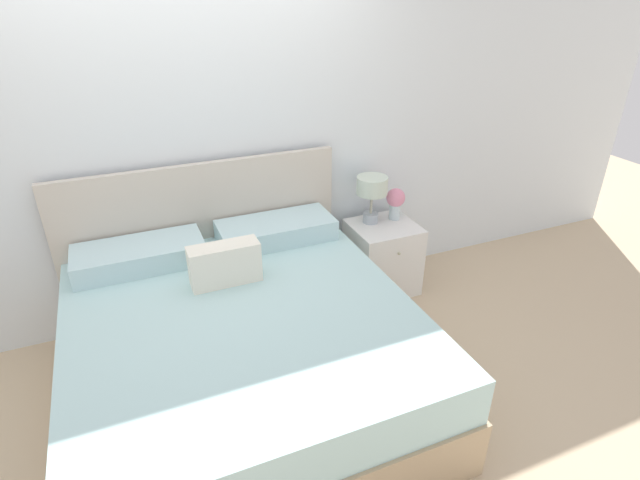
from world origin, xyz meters
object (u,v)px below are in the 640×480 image
object	(u,v)px
nightstand	(382,257)
flower_vase	(396,201)
bed	(241,345)
table_lamp	(372,190)

from	to	relation	value
nightstand	flower_vase	distance (m)	0.45
nightstand	bed	bearing A→B (deg)	-153.01
flower_vase	table_lamp	bearing A→B (deg)	175.83
bed	nightstand	world-z (taller)	bed
nightstand	flower_vase	bearing A→B (deg)	29.28
table_lamp	flower_vase	size ratio (longest dim) A/B	1.48
table_lamp	flower_vase	xyz separation A→B (m)	(0.21, -0.01, -0.12)
table_lamp	flower_vase	distance (m)	0.24
nightstand	table_lamp	xyz separation A→B (m)	(-0.07, 0.09, 0.55)
nightstand	table_lamp	size ratio (longest dim) A/B	1.51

